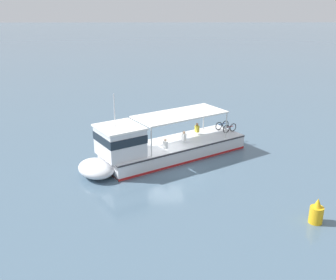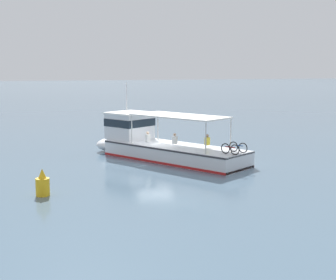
% 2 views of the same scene
% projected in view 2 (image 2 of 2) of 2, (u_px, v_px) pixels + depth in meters
% --- Properties ---
extents(ground_plane, '(400.00, 400.00, 0.00)m').
position_uv_depth(ground_plane, '(155.00, 160.00, 34.25)').
color(ground_plane, slate).
extents(ferry_main, '(12.39, 9.42, 5.32)m').
position_uv_depth(ferry_main, '(157.00, 144.00, 34.84)').
color(ferry_main, silver).
rests_on(ferry_main, ground).
extents(channel_buoy, '(0.70, 0.70, 1.40)m').
position_uv_depth(channel_buoy, '(43.00, 185.00, 24.70)').
color(channel_buoy, gold).
rests_on(channel_buoy, ground).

